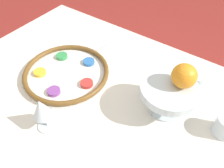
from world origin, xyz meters
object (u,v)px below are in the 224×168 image
Objects in this scene: wine_glass at (42,109)px; fruit_stand at (169,92)px; orange_fruit at (184,76)px; seder_plate at (66,73)px; cup_mid at (195,81)px.

wine_glass is 0.41m from fruit_stand.
orange_fruit is at bearing 45.52° from wine_glass.
seder_plate is 1.81× the size of fruit_stand.
wine_glass is at bearing -135.01° from fruit_stand.
wine_glass is 0.46m from orange_fruit.
fruit_stand is at bearing 44.99° from wine_glass.
cup_mid is (0.45, 0.24, 0.02)m from seder_plate.
fruit_stand is 2.58× the size of cup_mid.
seder_plate is 2.65× the size of wine_glass.
fruit_stand is at bearing 10.38° from seder_plate.
wine_glass is 1.63× the size of orange_fruit.
cup_mid is at bearing 53.62° from wine_glass.
seder_plate is 4.34× the size of orange_fruit.
fruit_stand is at bearing -128.84° from orange_fruit.
fruit_stand is (0.29, 0.29, 0.00)m from wine_glass.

